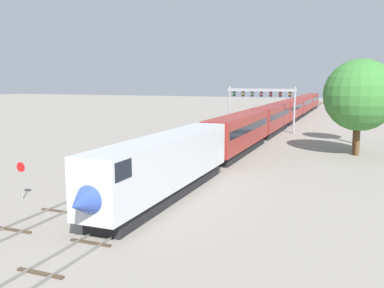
# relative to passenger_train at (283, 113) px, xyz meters

# --- Properties ---
(ground_plane) EXTENTS (400.00, 400.00, 0.00)m
(ground_plane) POSITION_rel_passenger_train_xyz_m (-2.00, -58.05, -2.61)
(ground_plane) COLOR gray
(track_main) EXTENTS (2.60, 200.00, 0.16)m
(track_main) POSITION_rel_passenger_train_xyz_m (0.00, 1.95, -2.54)
(track_main) COLOR slate
(track_main) RESTS_ON ground
(track_near) EXTENTS (2.60, 160.00, 0.16)m
(track_near) POSITION_rel_passenger_train_xyz_m (-5.50, -18.05, -2.54)
(track_near) COLOR slate
(track_near) RESTS_ON ground
(passenger_train) EXTENTS (3.04, 128.59, 4.80)m
(passenger_train) POSITION_rel_passenger_train_xyz_m (0.00, 0.00, 0.00)
(passenger_train) COLOR silver
(passenger_train) RESTS_ON ground
(signal_gantry) EXTENTS (12.10, 0.49, 7.91)m
(signal_gantry) POSITION_rel_passenger_train_xyz_m (-2.25, -9.70, 3.26)
(signal_gantry) COLOR #999BA0
(signal_gantry) RESTS_ON ground
(stop_sign) EXTENTS (0.76, 0.08, 2.88)m
(stop_sign) POSITION_rel_passenger_train_xyz_m (-10.00, -58.51, -0.74)
(stop_sign) COLOR gray
(stop_sign) RESTS_ON ground
(trackside_tree_left) EXTENTS (8.50, 8.50, 11.51)m
(trackside_tree_left) POSITION_rel_passenger_train_xyz_m (13.67, -29.09, 4.64)
(trackside_tree_left) COLOR brown
(trackside_tree_left) RESTS_ON ground
(trackside_tree_mid) EXTENTS (6.73, 6.73, 10.33)m
(trackside_tree_mid) POSITION_rel_passenger_train_xyz_m (13.38, -28.57, 4.34)
(trackside_tree_mid) COLOR brown
(trackside_tree_mid) RESTS_ON ground
(trackside_tree_right) EXTENTS (5.41, 5.41, 11.50)m
(trackside_tree_right) POSITION_rel_passenger_train_xyz_m (13.78, -19.03, 6.11)
(trackside_tree_right) COLOR brown
(trackside_tree_right) RESTS_ON ground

